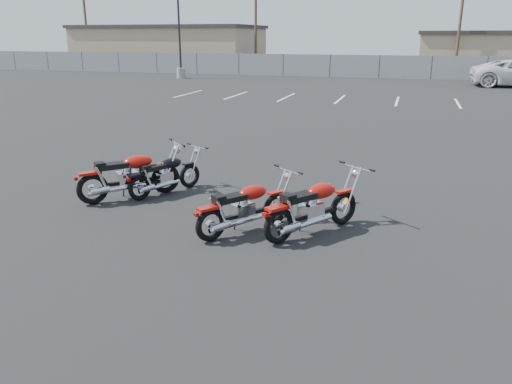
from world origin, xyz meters
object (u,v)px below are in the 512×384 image
(motorcycle_front_red, at_px, (129,175))
(motorcycle_rear_red, at_px, (313,207))
(motorcycle_third_red, at_px, (245,207))
(motorcycle_second_black, at_px, (165,175))

(motorcycle_front_red, distance_m, motorcycle_rear_red, 4.15)
(motorcycle_third_red, height_order, motorcycle_rear_red, motorcycle_rear_red)
(motorcycle_front_red, xyz_separation_m, motorcycle_third_red, (2.92, -1.08, -0.05))
(motorcycle_second_black, distance_m, motorcycle_rear_red, 3.76)
(motorcycle_third_red, bearing_deg, motorcycle_rear_red, 13.47)
(motorcycle_front_red, bearing_deg, motorcycle_third_red, -20.34)
(motorcycle_rear_red, bearing_deg, motorcycle_third_red, -166.53)
(motorcycle_second_black, relative_size, motorcycle_third_red, 0.99)
(motorcycle_third_red, bearing_deg, motorcycle_second_black, 145.60)
(motorcycle_second_black, xyz_separation_m, motorcycle_rear_red, (3.51, -1.34, 0.06))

